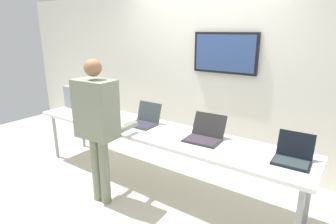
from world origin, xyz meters
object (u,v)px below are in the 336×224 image
object	(u,v)px
laptop_station_1	(144,120)
laptop_station_3	(293,156)
laptop_station_0	(96,108)
laptop_station_2	(205,134)
workbench	(155,133)
equipment_box	(81,96)
person	(97,120)

from	to	relation	value
laptop_station_1	laptop_station_3	bearing A→B (deg)	-0.73
laptop_station_0	laptop_station_2	world-z (taller)	laptop_station_0
workbench	equipment_box	xyz separation A→B (m)	(-1.56, 0.16, 0.21)
workbench	laptop_station_0	bearing A→B (deg)	175.65
equipment_box	laptop_station_0	size ratio (longest dim) A/B	1.02
laptop_station_0	person	world-z (taller)	person
equipment_box	laptop_station_2	world-z (taller)	equipment_box
laptop_station_2	laptop_station_1	bearing A→B (deg)	178.98
laptop_station_2	laptop_station_3	world-z (taller)	laptop_station_2
person	laptop_station_0	bearing A→B (deg)	140.23
equipment_box	laptop_station_0	world-z (taller)	equipment_box
workbench	laptop_station_2	bearing A→B (deg)	5.72
laptop_station_2	workbench	bearing A→B (deg)	-174.28
person	equipment_box	bearing A→B (deg)	148.52
laptop_station_2	laptop_station_3	distance (m)	0.90
laptop_station_0	laptop_station_2	distance (m)	1.77
equipment_box	laptop_station_3	xyz separation A→B (m)	(3.10, -0.10, -0.11)
laptop_station_0	laptop_station_1	distance (m)	0.90
laptop_station_1	laptop_station_2	size ratio (longest dim) A/B	0.88
laptop_station_2	person	bearing A→B (deg)	-143.27
equipment_box	laptop_station_3	world-z (taller)	equipment_box
laptop_station_0	laptop_station_2	bearing A→B (deg)	-0.71
workbench	laptop_station_2	world-z (taller)	laptop_station_2
laptop_station_1	workbench	bearing A→B (deg)	-19.42
laptop_station_2	person	size ratio (longest dim) A/B	0.25
workbench	laptop_station_2	xyz separation A→B (m)	(0.64, 0.06, 0.10)
laptop_station_0	person	size ratio (longest dim) A/B	0.23
laptop_station_0	laptop_station_1	size ratio (longest dim) A/B	1.07
workbench	person	bearing A→B (deg)	-114.13
equipment_box	laptop_station_1	bearing A→B (deg)	-3.52
laptop_station_1	laptop_station_0	bearing A→B (deg)	179.60
equipment_box	laptop_station_0	distance (m)	0.45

